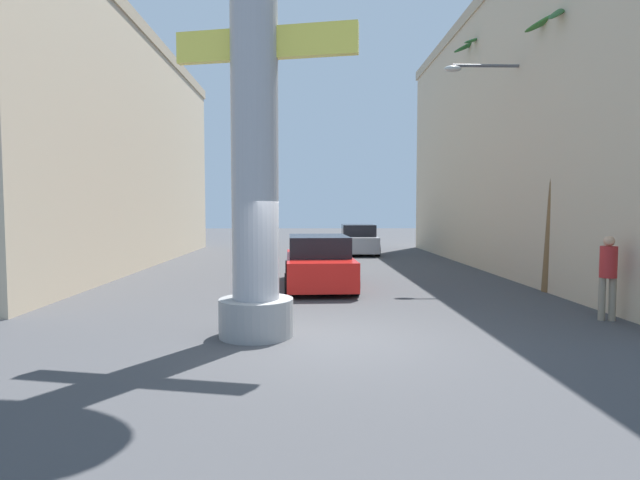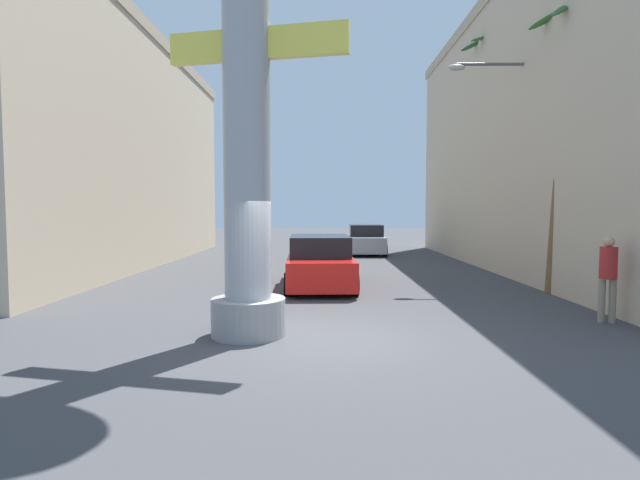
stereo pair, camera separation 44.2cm
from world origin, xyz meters
name	(u,v)px [view 1 (the left image)]	position (x,y,z in m)	size (l,w,h in m)	color
ground_plane	(317,272)	(0.00, 10.00, 0.00)	(87.97, 87.97, 0.00)	#424244
building_left	(75,149)	(-9.99, 12.32, 4.87)	(6.62, 21.29, 9.73)	#C6B293
building_right	(571,131)	(9.99, 10.65, 5.41)	(7.26, 23.29, 10.80)	#C6B293
neon_sign_pole	(255,65)	(-1.31, 0.38, 4.95)	(3.69, 1.38, 10.85)	#9E9EA3
street_lamp	(510,149)	(6.22, 7.30, 4.32)	(2.70, 0.28, 7.10)	#59595E
car_lead	(318,263)	(-0.02, 6.30, 0.74)	(2.16, 4.81, 1.56)	black
car_far	(358,240)	(2.36, 17.60, 0.74)	(2.06, 4.35, 1.56)	black
palm_tree_near_right	(561,132)	(6.70, 4.98, 4.50)	(2.21, 2.41, 7.99)	brown
palm_tree_mid_right	(481,131)	(6.82, 11.77, 5.60)	(2.38, 2.49, 9.47)	brown
pedestrian_by_sign	(608,271)	(5.99, 1.47, 1.06)	(0.42, 0.42, 1.80)	gray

